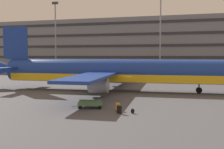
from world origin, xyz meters
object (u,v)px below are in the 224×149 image
airliner (109,72)px  backpack_small (133,111)px  suitcase_teal (119,109)px  suitcase_purple (118,107)px  baggage_cart (90,104)px

airliner → backpack_small: airliner is taller
suitcase_teal → suitcase_purple: bearing=110.7°
airliner → baggage_cart: size_ratio=12.11×
suitcase_teal → backpack_small: bearing=20.5°
airliner → baggage_cart: airliner is taller
backpack_small → baggage_cart: (-4.86, 1.25, 0.19)m
backpack_small → suitcase_teal: bearing=-159.5°
suitcase_purple → baggage_cart: (-3.16, 0.42, 0.01)m
airliner → baggage_cart: bearing=-81.8°
airliner → baggage_cart: 14.38m
baggage_cart → suitcase_teal: bearing=-25.1°
suitcase_purple → suitcase_teal: bearing=-69.3°
suitcase_teal → suitcase_purple: 1.38m
suitcase_teal → suitcase_purple: suitcase_teal is taller
suitcase_teal → suitcase_purple: size_ratio=1.01×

